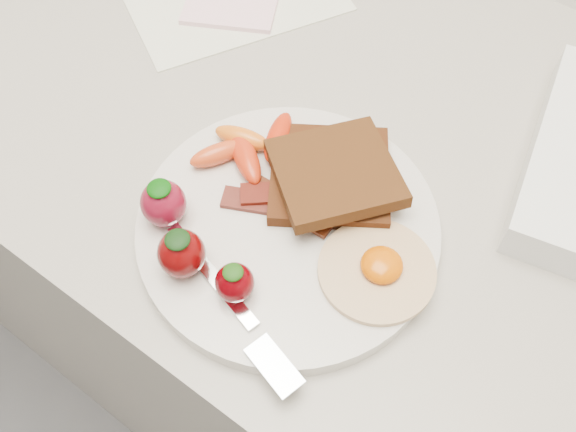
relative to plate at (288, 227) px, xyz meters
The scene contains 9 objects.
counter 0.48m from the plate, 101.65° to the left, with size 2.00×0.60×0.90m, color gray.
plate is the anchor object (origin of this frame).
toast_lower 0.06m from the plate, 86.27° to the left, with size 0.11×0.11×0.01m, color #35140B.
toast_upper 0.06m from the plate, 78.80° to the left, with size 0.10×0.10×0.01m, color black.
fried_egg 0.09m from the plate, ahead, with size 0.13×0.13×0.02m.
bacon_strips 0.02m from the plate, 138.72° to the left, with size 0.10×0.08×0.01m.
baby_carrots 0.09m from the plate, 152.10° to the left, with size 0.08×0.11×0.02m.
strawberries 0.10m from the plate, 124.93° to the right, with size 0.13×0.07×0.05m.
fork 0.10m from the plate, 78.03° to the right, with size 0.18×0.07×0.00m.
Camera 1 is at (0.20, 1.32, 1.40)m, focal length 40.00 mm.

